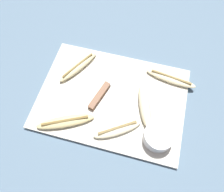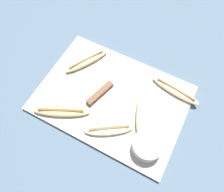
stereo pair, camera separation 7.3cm
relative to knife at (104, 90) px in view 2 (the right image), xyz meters
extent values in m
plane|color=slate|center=(0.04, -0.01, -0.02)|extent=(4.00, 4.00, 0.00)
cube|color=beige|center=(0.04, -0.01, -0.01)|extent=(0.49, 0.35, 0.01)
cube|color=brown|center=(0.00, -0.02, 0.00)|extent=(0.05, 0.11, 0.02)
cube|color=#B7BABF|center=(0.03, 0.09, -0.01)|extent=(0.05, 0.11, 0.00)
ellipsoid|color=beige|center=(0.15, -0.02, 0.01)|extent=(0.08, 0.16, 0.03)
ellipsoid|color=#DBC684|center=(-0.08, -0.13, 0.00)|extent=(0.18, 0.11, 0.02)
cube|color=brown|center=(-0.08, -0.13, 0.01)|extent=(0.14, 0.07, 0.00)
ellipsoid|color=beige|center=(-0.11, 0.07, 0.00)|extent=(0.12, 0.17, 0.02)
cube|color=olive|center=(-0.11, 0.07, 0.02)|extent=(0.07, 0.12, 0.00)
ellipsoid|color=beige|center=(0.22, 0.11, 0.00)|extent=(0.18, 0.06, 0.02)
cube|color=olive|center=(0.22, 0.11, 0.01)|extent=(0.14, 0.03, 0.00)
ellipsoid|color=beige|center=(0.08, -0.11, 0.00)|extent=(0.16, 0.12, 0.02)
cube|color=olive|center=(0.08, -0.11, 0.01)|extent=(0.11, 0.08, 0.00)
cylinder|color=white|center=(0.21, -0.11, 0.01)|extent=(0.09, 0.09, 0.04)
camera|label=1|loc=(0.12, -0.32, 0.66)|focal=35.00mm
camera|label=2|loc=(0.19, -0.30, 0.66)|focal=35.00mm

